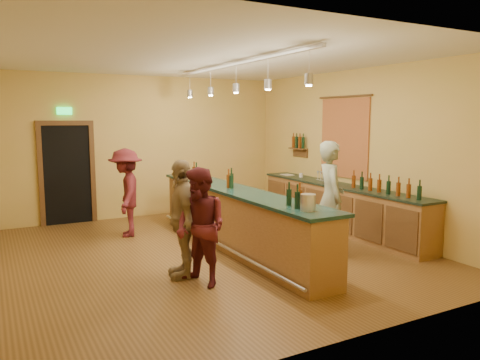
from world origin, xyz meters
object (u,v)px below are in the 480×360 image
tasting_bar (236,215)px  bartender (330,198)px  back_counter (340,207)px  bar_stool (242,204)px  customer_a (201,227)px  customer_c (126,193)px  customer_b (182,219)px

tasting_bar → bartender: bearing=-38.5°
back_counter → bar_stool: (-1.67, 1.01, 0.05)m
back_counter → tasting_bar: 2.45m
bartender → customer_a: size_ratio=1.17×
customer_a → bar_stool: size_ratio=2.36×
customer_c → bar_stool: customer_c is taller
customer_a → customer_c: bearing=162.7°
tasting_bar → customer_a: 1.83m
customer_b → bar_stool: 2.97m
bartender → bar_stool: 2.26m
back_counter → customer_c: bearing=157.0°
bartender → customer_c: bartender is taller
customer_b → customer_c: bearing=-164.9°
customer_a → customer_b: bearing=170.4°
bartender → tasting_bar: bearing=74.0°
back_counter → customer_b: size_ratio=2.70×
back_counter → bar_stool: 1.95m
tasting_bar → bar_stool: tasting_bar is taller
customer_b → customer_a: bearing=24.1°
bartender → bar_stool: bartender is taller
back_counter → customer_a: 3.99m
customer_b → tasting_bar: bearing=136.7°
customer_c → bartender: bearing=59.4°
back_counter → customer_c: customer_c is taller
customer_a → customer_b: (-0.09, 0.46, 0.04)m
back_counter → customer_b: bearing=-164.3°
customer_a → customer_c: (-0.17, 3.15, 0.04)m
back_counter → customer_a: (-3.68, -1.51, 0.32)m
bartender → customer_a: bearing=120.5°
bartender → customer_a: (-2.48, -0.35, -0.14)m
back_counter → customer_c: size_ratio=2.70×
customer_b → bar_stool: bearing=147.8°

